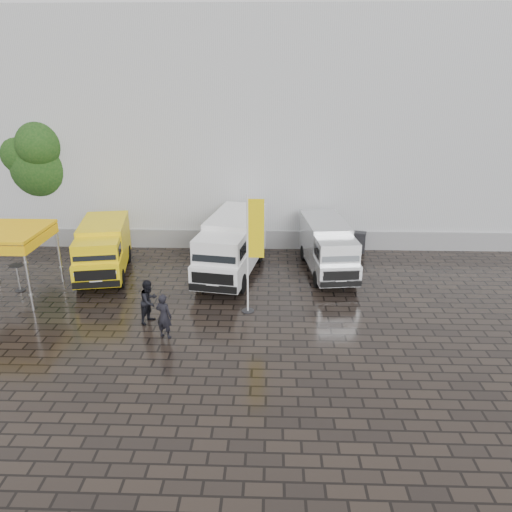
{
  "coord_description": "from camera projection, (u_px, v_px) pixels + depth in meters",
  "views": [
    {
      "loc": [
        0.58,
        -17.51,
        8.98
      ],
      "look_at": [
        -0.07,
        2.2,
        1.68
      ],
      "focal_mm": 35.0,
      "sensor_mm": 36.0,
      "label": 1
    }
  ],
  "objects": [
    {
      "name": "cocktail_table",
      "position": [
        18.0,
        278.0,
        21.59
      ],
      "size": [
        0.6,
        0.6,
        1.2
      ],
      "primitive_type": "cylinder",
      "color": "black",
      "rests_on": "ground"
    },
    {
      "name": "van_silver",
      "position": [
        327.0,
        248.0,
        23.45
      ],
      "size": [
        2.44,
        5.62,
        2.36
      ],
      "primitive_type": null,
      "rotation": [
        0.0,
        0.0,
        0.12
      ],
      "color": "silver",
      "rests_on": "ground"
    },
    {
      "name": "hall_plinth",
      "position": [
        298.0,
        240.0,
        26.77
      ],
      "size": [
        44.0,
        0.15,
        1.0
      ],
      "primitive_type": "cube",
      "color": "gray",
      "rests_on": "ground"
    },
    {
      "name": "person_tent",
      "position": [
        149.0,
        301.0,
        18.79
      ],
      "size": [
        0.94,
        1.02,
        1.7
      ],
      "primitive_type": "imported",
      "rotation": [
        0.0,
        0.0,
        1.13
      ],
      "color": "black",
      "rests_on": "ground"
    },
    {
      "name": "van_yellow",
      "position": [
        103.0,
        250.0,
        23.13
      ],
      "size": [
        2.89,
        5.45,
        2.39
      ],
      "primitive_type": null,
      "rotation": [
        0.0,
        0.0,
        0.18
      ],
      "color": "yellow",
      "rests_on": "ground"
    },
    {
      "name": "wheelie_bin",
      "position": [
        359.0,
        242.0,
        26.32
      ],
      "size": [
        0.78,
        0.78,
        1.08
      ],
      "primitive_type": "cube",
      "rotation": [
        0.0,
        0.0,
        -0.23
      ],
      "color": "black",
      "rests_on": "ground"
    },
    {
      "name": "ground",
      "position": [
        256.0,
        316.0,
        19.55
      ],
      "size": [
        120.0,
        120.0,
        0.0
      ],
      "primitive_type": "plane",
      "color": "black",
      "rests_on": "ground"
    },
    {
      "name": "person_front",
      "position": [
        164.0,
        316.0,
        17.69
      ],
      "size": [
        0.72,
        0.59,
        1.68
      ],
      "primitive_type": "imported",
      "rotation": [
        0.0,
        0.0,
        2.78
      ],
      "color": "black",
      "rests_on": "ground"
    },
    {
      "name": "exhibition_hall",
      "position": [
        295.0,
        121.0,
        32.4
      ],
      "size": [
        44.0,
        16.0,
        12.0
      ],
      "primitive_type": "cube",
      "color": "silver",
      "rests_on": "ground"
    },
    {
      "name": "canopy_tent",
      "position": [
        3.0,
        234.0,
        20.4
      ],
      "size": [
        3.18,
        3.18,
        2.92
      ],
      "color": "silver",
      "rests_on": "ground"
    },
    {
      "name": "van_white",
      "position": [
        232.0,
        247.0,
        23.1
      ],
      "size": [
        3.12,
        6.52,
        2.71
      ],
      "primitive_type": null,
      "rotation": [
        0.0,
        0.0,
        -0.17
      ],
      "color": "white",
      "rests_on": "ground"
    },
    {
      "name": "flagpole",
      "position": [
        252.0,
        249.0,
        18.98
      ],
      "size": [
        0.88,
        0.5,
        4.79
      ],
      "color": "black",
      "rests_on": "ground"
    },
    {
      "name": "tree",
      "position": [
        45.0,
        160.0,
        27.2
      ],
      "size": [
        3.86,
        3.97,
        6.92
      ],
      "color": "black",
      "rests_on": "ground"
    }
  ]
}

